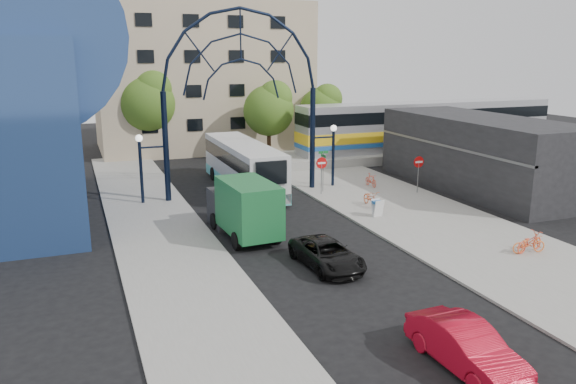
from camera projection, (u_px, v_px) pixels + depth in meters
name	position (u px, v px, depth m)	size (l,w,h in m)	color
ground	(334.00, 267.00, 24.97)	(120.00, 120.00, 0.00)	black
sidewalk_east	(432.00, 222.00, 31.38)	(8.00, 56.00, 0.12)	gray
plaza_west	(165.00, 242.00, 28.12)	(5.00, 50.00, 0.12)	gray
gateway_arch	(241.00, 65.00, 35.60)	(13.64, 0.44, 12.10)	black
stop_sign	(322.00, 166.00, 37.04)	(0.80, 0.07, 2.50)	slate
do_not_enter_sign	(419.00, 166.00, 37.40)	(0.76, 0.07, 2.48)	slate
street_name_sign	(323.00, 162.00, 37.69)	(0.70, 0.70, 2.80)	slate
sandwich_board	(377.00, 206.00, 32.17)	(0.55, 0.61, 0.99)	white
commercial_block_east	(480.00, 153.00, 39.03)	(6.00, 16.00, 5.00)	black
apartment_block	(201.00, 77.00, 55.66)	(20.00, 12.10, 14.00)	#CBB28D
train_platform	(426.00, 152.00, 51.80)	(32.00, 5.00, 0.80)	gray
train_car	(428.00, 125.00, 51.20)	(25.10, 3.05, 4.20)	#B7B7BC
tree_north_a	(270.00, 108.00, 49.49)	(4.48, 4.48, 7.00)	#382314
tree_north_b	(148.00, 100.00, 49.45)	(5.12, 5.12, 8.00)	#382314
tree_north_c	(323.00, 107.00, 53.48)	(4.16, 4.16, 6.50)	#382314
city_bus	(243.00, 165.00, 38.86)	(2.87, 11.94, 3.27)	silver
green_truck	(243.00, 208.00, 28.92)	(2.60, 6.14, 3.04)	black
black_suv	(327.00, 254.00, 24.79)	(2.04, 4.42, 1.23)	black
red_sedan	(466.00, 347.00, 16.78)	(1.50, 4.30, 1.42)	#B40B20
bike_near_a	(371.00, 198.00, 34.41)	(0.65, 1.86, 0.98)	#D2582A
bike_near_b	(371.00, 180.00, 39.53)	(0.42, 1.49, 0.89)	#E0462C
bike_far_a	(529.00, 242.00, 26.47)	(0.63, 1.80, 0.95)	#E44C2D
bike_far_c	(529.00, 244.00, 26.28)	(0.58, 1.67, 0.88)	orange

